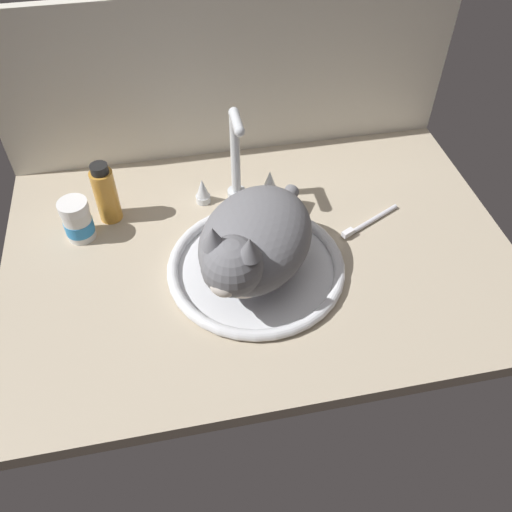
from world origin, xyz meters
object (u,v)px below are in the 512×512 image
object	(u,v)px
sink_basin	(256,267)
toothbrush	(369,222)
faucet	(236,168)
cat	(252,244)
amber_bottle	(106,194)
pill_bottle	(78,221)

from	to	relation	value
sink_basin	toothbrush	distance (cm)	26.90
faucet	cat	world-z (taller)	faucet
cat	amber_bottle	world-z (taller)	cat
cat	pill_bottle	world-z (taller)	cat
amber_bottle	pill_bottle	bearing A→B (deg)	-142.03
sink_basin	faucet	bearing A→B (deg)	90.00
faucet	toothbrush	distance (cm)	29.99
cat	pill_bottle	distance (cm)	37.03
amber_bottle	sink_basin	bearing A→B (deg)	-37.33
amber_bottle	cat	bearing A→B (deg)	-40.68
sink_basin	pill_bottle	bearing A→B (deg)	154.18
cat	toothbrush	distance (cm)	29.74
sink_basin	amber_bottle	size ratio (longest dim) A/B	2.50
sink_basin	cat	world-z (taller)	cat
amber_bottle	toothbrush	bearing A→B (deg)	-13.47
faucet	pill_bottle	world-z (taller)	faucet
amber_bottle	faucet	bearing A→B (deg)	1.60
sink_basin	cat	distance (cm)	8.51
faucet	amber_bottle	distance (cm)	27.29
faucet	pill_bottle	size ratio (longest dim) A/B	2.45
cat	sink_basin	bearing A→B (deg)	57.09
faucet	toothbrush	bearing A→B (deg)	-27.62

